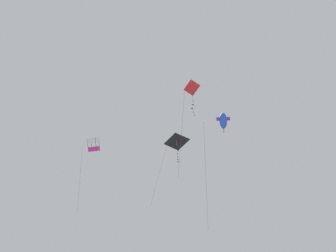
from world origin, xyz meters
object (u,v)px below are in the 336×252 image
at_px(kite_fish_upper_right, 223,121).
at_px(kite_delta_near_right, 177,142).
at_px(kite_diamond_low_drifter, 192,89).
at_px(kite_box_near_left, 93,145).

distance_m(kite_fish_upper_right, kite_delta_near_right, 9.37).
height_order(kite_diamond_low_drifter, kite_delta_near_right, kite_delta_near_right).
xyz_separation_m(kite_diamond_low_drifter, kite_delta_near_right, (7.24, -6.70, 0.72)).
relative_size(kite_box_near_left, kite_delta_near_right, 0.96).
height_order(kite_fish_upper_right, kite_diamond_low_drifter, kite_diamond_low_drifter).
bearing_deg(kite_fish_upper_right, kite_diamond_low_drifter, -145.69).
height_order(kite_fish_upper_right, kite_box_near_left, kite_box_near_left).
bearing_deg(kite_diamond_low_drifter, kite_fish_upper_right, 43.34).
xyz_separation_m(kite_box_near_left, kite_delta_near_right, (-4.31, -6.86, 1.48)).
relative_size(kite_diamond_low_drifter, kite_delta_near_right, 1.11).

